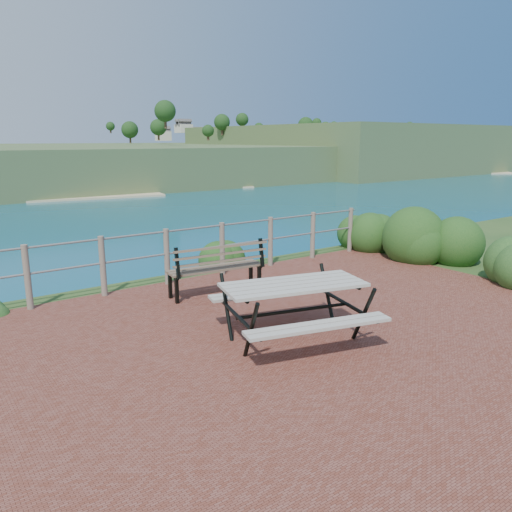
# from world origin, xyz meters

# --- Properties ---
(ground) EXTENTS (10.00, 7.00, 0.12)m
(ground) POSITION_xyz_m (0.00, 0.00, 0.00)
(ground) COLOR brown
(ground) RESTS_ON ground
(safety_railing) EXTENTS (9.40, 0.10, 1.00)m
(safety_railing) POSITION_xyz_m (0.00, 3.35, 0.57)
(safety_railing) COLOR #6B5B4C
(safety_railing) RESTS_ON ground
(distant_bay) EXTENTS (290.00, 232.36, 24.00)m
(distant_bay) POSITION_xyz_m (173.07, 202.61, -1.52)
(distant_bay) COLOR #426030
(distant_bay) RESTS_ON ground
(picnic_table) EXTENTS (1.92, 1.52, 0.76)m
(picnic_table) POSITION_xyz_m (0.19, 0.10, 0.48)
(picnic_table) COLOR #A19C90
(picnic_table) RESTS_ON ground
(park_bench) EXTENTS (1.65, 0.58, 0.91)m
(park_bench) POSITION_xyz_m (0.40, 2.35, 0.60)
(park_bench) COLOR brown
(park_bench) RESTS_ON ground
(shrub_right_front) EXTENTS (1.41, 1.41, 2.01)m
(shrub_right_front) POSITION_xyz_m (5.47, 1.73, 0.00)
(shrub_right_front) COLOR #144418
(shrub_right_front) RESTS_ON ground
(shrub_right_edge) EXTENTS (1.05, 1.05, 1.50)m
(shrub_right_edge) POSITION_xyz_m (5.30, 3.41, 0.00)
(shrub_right_edge) COLOR #144418
(shrub_right_edge) RESTS_ON ground
(shrub_lip_east) EXTENTS (0.86, 0.86, 0.63)m
(shrub_lip_east) POSITION_xyz_m (1.89, 4.27, 0.00)
(shrub_lip_east) COLOR #144418
(shrub_lip_east) RESTS_ON ground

